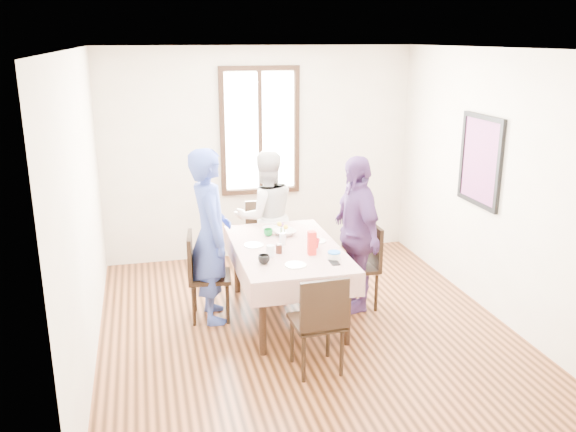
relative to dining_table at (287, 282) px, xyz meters
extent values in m
plane|color=black|center=(0.11, -0.32, -0.38)|extent=(4.50, 4.50, 0.00)
plane|color=beige|center=(0.11, 1.93, 0.98)|extent=(4.00, 0.00, 4.00)
plane|color=beige|center=(2.11, -0.32, 0.98)|extent=(0.00, 4.50, 4.50)
cube|color=black|center=(0.11, 1.91, 1.27)|extent=(1.02, 0.06, 1.62)
cube|color=white|center=(0.11, 1.92, 1.27)|extent=(0.90, 0.02, 1.50)
cube|color=red|center=(2.09, -0.02, 1.18)|extent=(0.04, 0.76, 0.96)
cube|color=black|center=(0.00, 0.00, 0.00)|extent=(0.93, 1.58, 0.75)
cube|color=#520D05|center=(0.00, 0.00, 0.38)|extent=(1.05, 1.70, 0.01)
cube|color=black|center=(-0.77, 0.15, 0.08)|extent=(0.47, 0.47, 0.91)
cube|color=black|center=(0.77, 0.05, 0.08)|extent=(0.42, 0.42, 0.91)
cube|color=black|center=(0.00, 1.09, 0.08)|extent=(0.44, 0.44, 0.91)
cube|color=black|center=(0.00, -1.09, 0.08)|extent=(0.44, 0.44, 0.91)
imported|color=#324498|center=(-0.75, 0.15, 0.51)|extent=(0.45, 0.67, 1.78)
imported|color=beige|center=(0.00, 1.07, 0.40)|extent=(0.81, 0.66, 1.55)
imported|color=#513166|center=(0.75, 0.05, 0.45)|extent=(0.47, 0.99, 1.65)
imported|color=black|center=(-0.32, -0.41, 0.43)|extent=(0.14, 0.14, 0.09)
imported|color=red|center=(0.27, -0.10, 0.43)|extent=(0.14, 0.14, 0.09)
imported|color=#0C7226|center=(-0.11, 0.39, 0.43)|extent=(0.14, 0.14, 0.08)
imported|color=white|center=(0.07, 0.36, 0.42)|extent=(0.29, 0.29, 0.06)
cube|color=red|center=(0.18, -0.28, 0.50)|extent=(0.07, 0.07, 0.24)
cylinder|color=white|center=(0.35, -0.45, 0.42)|extent=(0.12, 0.12, 0.06)
cylinder|color=black|center=(-0.12, -0.17, 0.43)|extent=(0.06, 0.06, 0.09)
cylinder|color=silver|center=(-0.22, -0.24, 0.44)|extent=(0.08, 0.08, 0.11)
cube|color=black|center=(0.33, -0.55, 0.39)|extent=(0.08, 0.16, 0.01)
cylinder|color=silver|center=(-0.03, 0.06, 0.45)|extent=(0.06, 0.06, 0.13)
cylinder|color=white|center=(-0.32, 0.11, 0.39)|extent=(0.20, 0.20, 0.01)
cylinder|color=white|center=(0.34, 0.08, 0.39)|extent=(0.20, 0.20, 0.01)
cylinder|color=white|center=(-0.03, 0.63, 0.39)|extent=(0.20, 0.20, 0.01)
cylinder|color=white|center=(-0.05, -0.53, 0.39)|extent=(0.20, 0.20, 0.01)
cylinder|color=blue|center=(0.35, -0.45, 0.46)|extent=(0.12, 0.12, 0.01)
camera|label=1|loc=(-1.36, -5.60, 2.43)|focal=37.70mm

